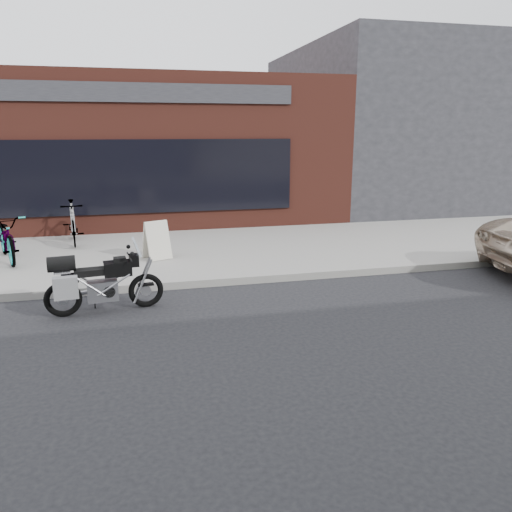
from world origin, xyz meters
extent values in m
plane|color=black|center=(0.00, 0.00, 0.00)|extent=(120.00, 120.00, 0.00)
cube|color=gray|center=(0.00, 7.00, 0.07)|extent=(44.00, 6.00, 0.15)
cube|color=#5C271E|center=(-2.00, 14.00, 2.25)|extent=(14.00, 10.00, 4.50)
cube|color=black|center=(-2.00, 8.97, 1.70)|extent=(10.00, 0.08, 2.00)
cube|color=#25252A|center=(-2.00, 8.97, 3.90)|extent=(10.00, 0.08, 0.50)
cube|color=#25252A|center=(10.00, 14.00, 3.00)|extent=(10.00, 10.00, 6.00)
torus|color=black|center=(-2.66, 3.02, 0.29)|extent=(0.60, 0.17, 0.59)
torus|color=black|center=(-1.34, 3.18, 0.29)|extent=(0.60, 0.17, 0.59)
cube|color=#B7B7BC|center=(-2.04, 3.09, 0.37)|extent=(0.51, 0.32, 0.34)
cube|color=black|center=(-1.78, 3.12, 0.72)|extent=(0.47, 0.33, 0.23)
cube|color=black|center=(-2.22, 3.07, 0.71)|extent=(0.51, 0.30, 0.11)
cube|color=black|center=(-2.53, 3.03, 0.64)|extent=(0.29, 0.22, 0.12)
cube|color=black|center=(-1.52, 3.16, 0.84)|extent=(0.18, 0.23, 0.19)
cube|color=silver|center=(-1.46, 3.16, 1.06)|extent=(0.16, 0.28, 0.30)
cylinder|color=black|center=(-1.58, 3.15, 0.90)|extent=(0.10, 0.62, 0.03)
cube|color=#B7B7BC|center=(-2.63, 3.02, 0.76)|extent=(0.28, 0.29, 0.03)
cube|color=slate|center=(-2.57, 2.80, 0.55)|extent=(0.39, 0.20, 0.35)
cylinder|color=black|center=(-2.63, 3.02, 0.88)|extent=(0.45, 0.30, 0.25)
cylinder|color=#B7B7BC|center=(-2.41, 3.19, 0.31)|extent=(0.49, 0.13, 0.17)
imported|color=gray|center=(-4.21, 6.50, 0.67)|extent=(1.30, 2.08, 1.03)
imported|color=gray|center=(-3.00, 7.97, 0.69)|extent=(0.73, 1.85, 1.08)
cube|color=beige|center=(-0.99, 5.81, 0.58)|extent=(0.59, 0.44, 0.85)
cube|color=beige|center=(-1.07, 6.02, 0.58)|extent=(0.59, 0.44, 0.85)
camera|label=1|loc=(-1.42, -5.13, 2.95)|focal=35.00mm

